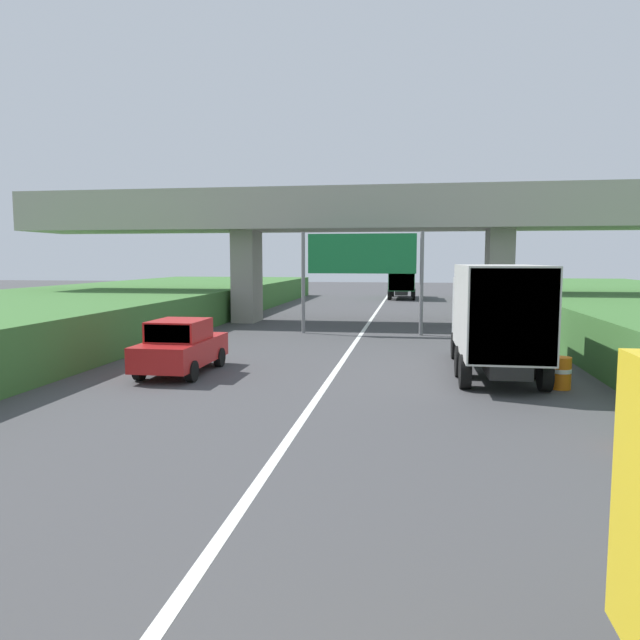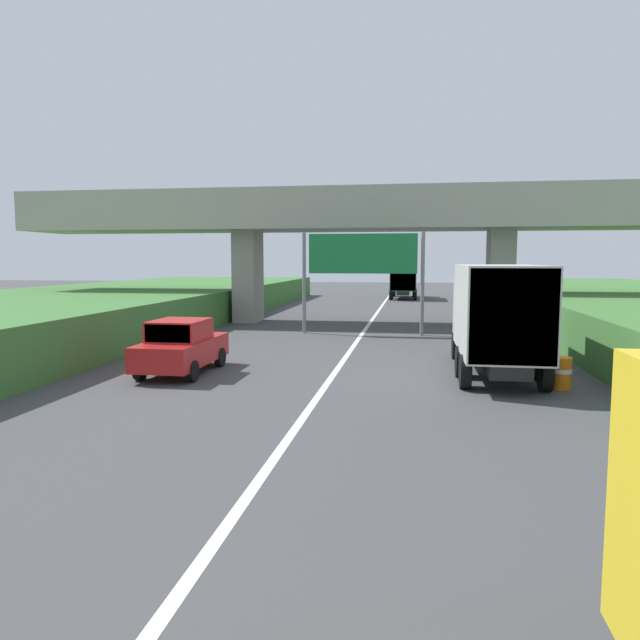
% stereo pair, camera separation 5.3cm
% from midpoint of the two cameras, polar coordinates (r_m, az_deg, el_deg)
% --- Properties ---
extents(lane_centre_stripe, '(0.20, 103.01, 0.01)m').
position_cam_midpoint_polar(lane_centre_stripe, '(25.65, 3.53, -2.22)').
color(lane_centre_stripe, white).
rests_on(lane_centre_stripe, ground).
extents(overpass_bridge, '(40.00, 4.80, 7.43)m').
position_cam_midpoint_polar(overpass_bridge, '(33.31, 4.92, 9.22)').
color(overpass_bridge, '#9E998E').
rests_on(overpass_bridge, ground).
extents(overhead_highway_sign, '(5.88, 0.18, 4.93)m').
position_cam_midpoint_polar(overhead_highway_sign, '(28.47, 4.18, 5.84)').
color(overhead_highway_sign, slate).
rests_on(overhead_highway_sign, ground).
extents(truck_silver, '(2.44, 7.30, 3.44)m').
position_cam_midpoint_polar(truck_silver, '(19.22, 16.65, 0.63)').
color(truck_silver, black).
rests_on(truck_silver, ground).
extents(truck_green, '(2.44, 7.30, 3.44)m').
position_cam_midpoint_polar(truck_green, '(55.26, 8.11, 4.07)').
color(truck_green, black).
rests_on(truck_green, ground).
extents(car_red, '(1.86, 4.10, 1.72)m').
position_cam_midpoint_polar(car_red, '(19.22, -13.16, -2.51)').
color(car_red, red).
rests_on(car_red, ground).
extents(construction_barrel_3, '(0.57, 0.57, 0.90)m').
position_cam_midpoint_polar(construction_barrel_3, '(17.84, 22.33, -4.74)').
color(construction_barrel_3, orange).
rests_on(construction_barrel_3, ground).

